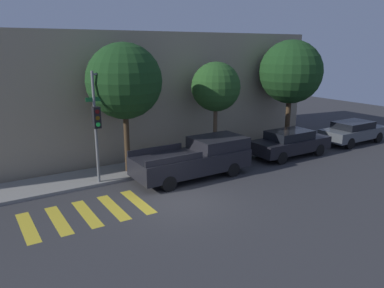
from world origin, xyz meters
name	(u,v)px	position (x,y,z in m)	size (l,w,h in m)	color
ground_plane	(177,201)	(0.00, 0.00, 0.00)	(60.00, 60.00, 0.00)	#333335
sidewalk	(133,170)	(0.00, 4.36, 0.07)	(26.00, 2.32, 0.14)	gray
building_row	(98,93)	(0.00, 8.92, 3.35)	(26.00, 6.00, 6.69)	gray
crosswalk	(87,214)	(-3.37, 0.80, 0.00)	(4.50, 2.60, 0.00)	gold
traffic_light_pole	(105,109)	(-1.55, 3.37, 3.34)	(2.37, 0.56, 4.97)	slate
pickup_truck	(197,158)	(2.26, 2.10, 0.90)	(5.52, 2.11, 1.74)	black
sedan_near_corner	(290,143)	(8.41, 2.10, 0.78)	(4.66, 1.81, 1.47)	black
sedan_middle	(353,131)	(14.03, 2.10, 0.75)	(4.62, 1.83, 1.38)	#4C5156
tree_near_corner	(124,81)	(-0.32, 4.17, 4.40)	(3.45, 3.45, 6.14)	#42301E
tree_midblock	(216,87)	(4.79, 4.17, 3.86)	(2.60, 2.60, 5.18)	brown
tree_far_end	(291,72)	(10.31, 4.17, 4.44)	(3.77, 3.77, 6.34)	#42301E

